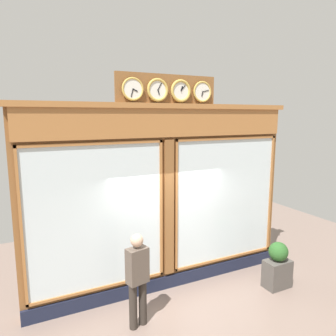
{
  "coord_description": "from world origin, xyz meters",
  "views": [
    {
      "loc": [
        2.77,
        5.64,
        3.64
      ],
      "look_at": [
        0.0,
        0.0,
        2.6
      ],
      "focal_mm": 33.76,
      "sensor_mm": 36.0,
      "label": 1
    }
  ],
  "objects": [
    {
      "name": "shop_facade",
      "position": [
        -0.0,
        -0.13,
        1.97
      ],
      "size": [
        5.87,
        0.42,
        4.43
      ],
      "color": "brown",
      "rests_on": "ground_plane"
    },
    {
      "name": "pedestrian",
      "position": [
        1.03,
        0.9,
        0.93
      ],
      "size": [
        0.4,
        0.3,
        1.69
      ],
      "color": "#312A24",
      "rests_on": "ground_plane"
    },
    {
      "name": "planter_box",
      "position": [
        -2.11,
        1.02,
        0.3
      ],
      "size": [
        0.56,
        0.36,
        0.6
      ],
      "primitive_type": "cube",
      "color": "#4C4742",
      "rests_on": "ground_plane"
    },
    {
      "name": "planter_shrub",
      "position": [
        -2.11,
        1.02,
        0.8
      ],
      "size": [
        0.41,
        0.41,
        0.41
      ],
      "primitive_type": "sphere",
      "color": "#285623",
      "rests_on": "planter_box"
    }
  ]
}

